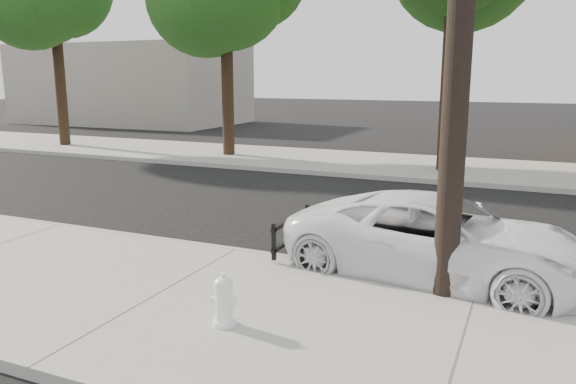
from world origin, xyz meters
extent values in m
plane|color=black|center=(0.00, 0.00, 0.00)|extent=(120.00, 120.00, 0.00)
cube|color=gray|center=(0.00, -4.30, 0.07)|extent=(90.00, 4.40, 0.15)
cube|color=gray|center=(0.00, 8.50, 0.07)|extent=(90.00, 5.00, 0.15)
cube|color=#9E9B93|center=(0.00, -2.10, 0.07)|extent=(90.00, 0.12, 0.16)
cube|color=gray|center=(-20.00, 20.00, 2.50)|extent=(14.00, 8.00, 5.00)
cylinder|color=black|center=(-14.00, 8.00, 2.40)|extent=(0.44, 0.44, 4.50)
cylinder|color=black|center=(-6.00, 8.20, 2.28)|extent=(0.44, 0.44, 4.25)
cylinder|color=black|center=(2.00, 7.80, 2.53)|extent=(0.44, 0.44, 4.75)
imported|color=white|center=(3.38, -1.80, 0.65)|extent=(4.89, 2.74, 1.29)
cylinder|color=white|center=(1.33, -4.80, 0.18)|extent=(0.29, 0.29, 0.05)
cylinder|color=white|center=(1.33, -4.80, 0.40)|extent=(0.22, 0.22, 0.50)
ellipsoid|color=white|center=(1.33, -4.80, 0.67)|extent=(0.24, 0.24, 0.17)
cylinder|color=white|center=(1.33, -4.80, 0.45)|extent=(0.33, 0.17, 0.10)
cylinder|color=white|center=(1.33, -4.80, 0.45)|extent=(0.16, 0.19, 0.13)
camera|label=1|loc=(4.56, -10.24, 3.09)|focal=35.00mm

